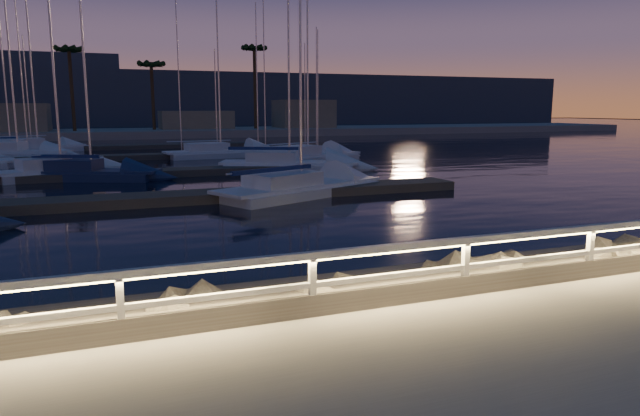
# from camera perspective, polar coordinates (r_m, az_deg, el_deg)

# --- Properties ---
(ground) EXTENTS (400.00, 400.00, 0.00)m
(ground) POSITION_cam_1_polar(r_m,az_deg,el_deg) (10.48, 9.67, -8.98)
(ground) COLOR gray
(ground) RESTS_ON ground
(harbor_water) EXTENTS (400.00, 440.00, 0.60)m
(harbor_water) POSITION_cam_1_polar(r_m,az_deg,el_deg) (40.27, -13.67, 3.53)
(harbor_water) COLOR black
(harbor_water) RESTS_ON ground
(guard_rail) EXTENTS (44.11, 0.12, 1.06)m
(guard_rail) POSITION_cam_1_polar(r_m,az_deg,el_deg) (10.22, 9.47, -4.93)
(guard_rail) COLOR white
(guard_rail) RESTS_ON ground
(riprap) EXTENTS (30.21, 2.59, 1.33)m
(riprap) POSITION_cam_1_polar(r_m,az_deg,el_deg) (10.97, -3.05, -9.04)
(riprap) COLOR #645E55
(riprap) RESTS_ON ground
(floating_docks) EXTENTS (22.00, 36.00, 0.40)m
(floating_docks) POSITION_cam_1_polar(r_m,az_deg,el_deg) (41.48, -13.94, 4.49)
(floating_docks) COLOR #534D45
(floating_docks) RESTS_ON ground
(far_shore) EXTENTS (160.00, 14.00, 5.20)m
(far_shore) POSITION_cam_1_polar(r_m,az_deg,el_deg) (82.74, -17.77, 7.40)
(far_shore) COLOR gray
(far_shore) RESTS_ON ground
(palm_left) EXTENTS (3.00, 3.00, 11.20)m
(palm_left) POSITION_cam_1_polar(r_m,az_deg,el_deg) (80.82, -23.80, 13.99)
(palm_left) COLOR #44311F
(palm_left) RESTS_ON ground
(palm_center) EXTENTS (3.00, 3.00, 9.70)m
(palm_center) POSITION_cam_1_polar(r_m,az_deg,el_deg) (81.97, -16.52, 13.39)
(palm_center) COLOR #44311F
(palm_center) RESTS_ON ground
(palm_right) EXTENTS (3.00, 3.00, 12.20)m
(palm_right) POSITION_cam_1_polar(r_m,az_deg,el_deg) (83.56, -6.59, 15.20)
(palm_right) COLOR #44311F
(palm_right) RESTS_ON ground
(distant_hills) EXTENTS (230.00, 37.50, 18.00)m
(distant_hills) POSITION_cam_1_polar(r_m,az_deg,el_deg) (143.19, -28.33, 9.38)
(distant_hills) COLOR #343E51
(distant_hills) RESTS_ON ground
(sailboat_a) EXTENTS (7.40, 4.53, 12.31)m
(sailboat_a) POSITION_cam_1_polar(r_m,az_deg,el_deg) (35.71, -24.74, 3.40)
(sailboat_a) COLOR silver
(sailboat_a) RESTS_ON ground
(sailboat_c) EXTENTS (8.92, 5.65, 14.76)m
(sailboat_c) POSITION_cam_1_polar(r_m,az_deg,el_deg) (36.63, -3.44, 4.46)
(sailboat_c) COLOR silver
(sailboat_c) RESTS_ON ground
(sailboat_d) EXTENTS (8.86, 5.77, 14.66)m
(sailboat_d) POSITION_cam_1_polar(r_m,az_deg,el_deg) (25.96, -2.28, 2.13)
(sailboat_d) COLOR silver
(sailboat_d) RESTS_ON ground
(sailboat_f) EXTENTS (7.57, 4.81, 12.58)m
(sailboat_f) POSITION_cam_1_polar(r_m,az_deg,el_deg) (34.36, -22.18, 3.33)
(sailboat_f) COLOR navy
(sailboat_f) RESTS_ON ground
(sailboat_g) EXTENTS (9.19, 5.84, 15.21)m
(sailboat_g) POSITION_cam_1_polar(r_m,az_deg,el_deg) (41.97, -1.47, 5.19)
(sailboat_g) COLOR silver
(sailboat_g) RESTS_ON ground
(sailboat_i) EXTENTS (8.19, 4.81, 13.57)m
(sailboat_i) POSITION_cam_1_polar(r_m,az_deg,el_deg) (51.50, -28.16, 4.93)
(sailboat_i) COLOR silver
(sailboat_i) RESTS_ON ground
(sailboat_l) EXTENTS (9.20, 3.64, 15.15)m
(sailboat_l) POSITION_cam_1_polar(r_m,az_deg,el_deg) (47.09, -10.18, 5.54)
(sailboat_l) COLOR silver
(sailboat_l) RESTS_ON ground
(sailboat_m) EXTENTS (8.08, 4.70, 13.38)m
(sailboat_m) POSITION_cam_1_polar(r_m,az_deg,el_deg) (57.59, -26.56, 5.47)
(sailboat_m) COLOR silver
(sailboat_m) RESTS_ON ground
(sailboat_n) EXTENTS (7.94, 3.77, 13.06)m
(sailboat_n) POSITION_cam_1_polar(r_m,az_deg,el_deg) (57.60, -28.72, 5.26)
(sailboat_n) COLOR silver
(sailboat_n) RESTS_ON ground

